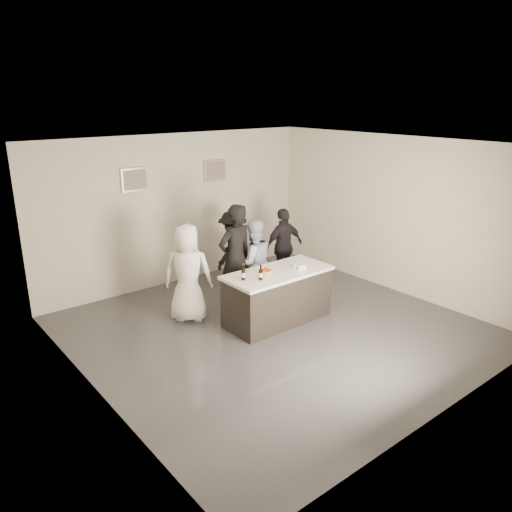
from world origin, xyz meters
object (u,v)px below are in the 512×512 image
Objects in this scene: beer_bottle_b at (261,272)px; beer_bottle_a at (243,272)px; cake at (265,273)px; person_main_blue at (253,262)px; bar_counter at (277,296)px; person_main_black at (235,258)px; person_guest_right at (284,246)px; person_guest_back at (233,249)px; person_guest_left at (188,273)px.

beer_bottle_a is at bearing 142.45° from beer_bottle_b.
person_main_blue is (0.43, 0.85, -0.14)m from cake.
cake reaches higher than bar_counter.
person_main_black is 1.66m from person_guest_right.
beer_bottle_b is at bearing 74.11° from person_main_black.
beer_bottle_b is at bearing 40.85° from person_guest_back.
person_main_black is at bearing 20.48° from person_guest_right.
person_guest_back is (1.52, 0.78, -0.06)m from person_guest_left.
person_main_blue is (0.85, 0.81, -0.23)m from beer_bottle_a.
beer_bottle_b is (0.22, -0.17, 0.00)m from beer_bottle_a.
person_guest_left is (-0.66, 1.13, -0.19)m from beer_bottle_b.
bar_counter is 0.93m from person_main_blue.
cake is 0.14× the size of person_guest_right.
person_main_blue is (0.16, 0.85, 0.35)m from bar_counter.
beer_bottle_b is 0.15× the size of person_guest_left.
person_main_blue is 0.95× the size of person_guest_left.
beer_bottle_b is at bearing 42.25° from person_guest_right.
person_guest_right is at bearing 39.57° from cake.
person_guest_right is 1.00× the size of person_guest_back.
beer_bottle_b is 0.98m from person_main_black.
person_main_black is 1.24× the size of person_guest_right.
person_main_black is 0.45m from person_main_blue.
beer_bottle_a is at bearing 33.39° from person_guest_back.
person_guest_back is (0.86, 1.91, -0.25)m from beer_bottle_b.
beer_bottle_b reaches higher than bar_counter.
bar_counter is 1.89m from person_guest_right.
person_main_blue is 1.02× the size of person_guest_back.
beer_bottle_a is at bearing 156.42° from person_guest_left.
person_guest_left is 1.08× the size of person_guest_back.
cake is at bearing 75.84° from person_main_blue.
person_guest_left is 1.71m from person_guest_back.
person_guest_back is at bearing -111.06° from person_guest_left.
person_main_blue reaches higher than cake.
person_guest_back is at bearing -23.15° from person_guest_right.
person_main_black reaches higher than cake.
person_guest_back is (0.38, 1.78, 0.33)m from bar_counter.
bar_counter is at bearing 48.41° from person_guest_right.
cake is 1.32m from person_guest_left.
person_main_black is 1.16m from person_guest_back.
bar_counter is at bearing 14.73° from beer_bottle_b.
person_guest_right is (1.16, 0.46, -0.02)m from person_main_blue.
beer_bottle_a reaches higher than bar_counter.
person_guest_back reaches higher than beer_bottle_b.
person_guest_right is at bearing 128.51° from person_guest_back.
person_main_black is at bearing 107.44° from bar_counter.
bar_counter is 1.56m from person_guest_left.
beer_bottle_a is 1.20m from person_main_blue.
person_main_black is at bearing 61.50° from beer_bottle_a.
person_guest_right reaches higher than cake.
person_guest_right is (1.32, 1.32, 0.33)m from bar_counter.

